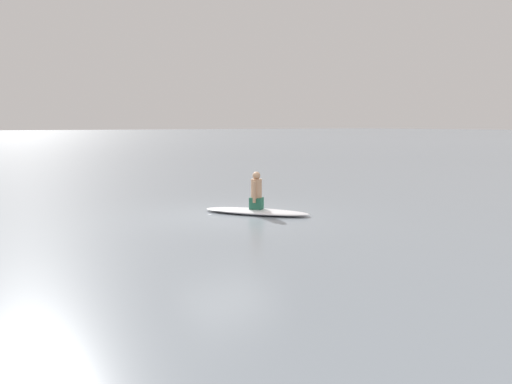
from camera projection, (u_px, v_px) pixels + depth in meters
ground_plane at (227, 216)px, 13.18m from camera, size 400.00×400.00×0.00m
surfboard at (256, 211)px, 13.40m from camera, size 2.40×2.77×0.13m
person_paddler at (256, 192)px, 13.33m from camera, size 0.41×0.43×1.00m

